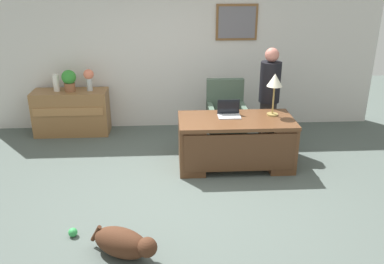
{
  "coord_description": "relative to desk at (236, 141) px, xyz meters",
  "views": [
    {
      "loc": [
        -0.2,
        -4.59,
        2.71
      ],
      "look_at": [
        0.08,
        0.3,
        0.75
      ],
      "focal_mm": 38.47,
      "sensor_mm": 36.0,
      "label": 1
    }
  ],
  "objects": [
    {
      "name": "vase_empty",
      "position": [
        -2.84,
        1.46,
        0.52
      ],
      "size": [
        0.1,
        0.1,
        0.29
      ],
      "primitive_type": "cylinder",
      "color": "silver",
      "rests_on": "credenza"
    },
    {
      "name": "ground_plane",
      "position": [
        -0.74,
        -0.79,
        -0.39
      ],
      "size": [
        12.0,
        12.0,
        0.0
      ],
      "primitive_type": "plane",
      "color": "#4C5651"
    },
    {
      "name": "dog_toy_ball",
      "position": [
        -2.01,
        -1.59,
        -0.34
      ],
      "size": [
        0.1,
        0.1,
        0.1
      ],
      "primitive_type": "sphere",
      "color": "green",
      "rests_on": "ground_plane"
    },
    {
      "name": "person_standing",
      "position": [
        0.61,
        0.68,
        0.43
      ],
      "size": [
        0.32,
        0.32,
        1.61
      ],
      "color": "#262323",
      "rests_on": "ground_plane"
    },
    {
      "name": "armchair",
      "position": [
        -0.03,
        0.88,
        0.08
      ],
      "size": [
        0.6,
        0.59,
        1.04
      ],
      "color": "#475B4C",
      "rests_on": "ground_plane"
    },
    {
      "name": "dog_lying",
      "position": [
        -1.42,
        -1.95,
        -0.24
      ],
      "size": [
        0.71,
        0.55,
        0.3
      ],
      "color": "#472819",
      "rests_on": "ground_plane"
    },
    {
      "name": "back_wall",
      "position": [
        -0.73,
        1.81,
        0.96
      ],
      "size": [
        7.0,
        0.16,
        2.7
      ],
      "color": "silver",
      "rests_on": "ground_plane"
    },
    {
      "name": "potted_plant",
      "position": [
        -2.62,
        1.46,
        0.57
      ],
      "size": [
        0.24,
        0.24,
        0.36
      ],
      "color": "brown",
      "rests_on": "credenza"
    },
    {
      "name": "desk_lamp",
      "position": [
        0.54,
        0.15,
        0.82
      ],
      "size": [
        0.22,
        0.22,
        0.61
      ],
      "color": "#9E8447",
      "rests_on": "desk"
    },
    {
      "name": "vase_with_flowers",
      "position": [
        -2.29,
        1.46,
        0.61
      ],
      "size": [
        0.17,
        0.17,
        0.37
      ],
      "color": "#B3B8B9",
      "rests_on": "credenza"
    },
    {
      "name": "credenza",
      "position": [
        -2.64,
        1.46,
        -0.01
      ],
      "size": [
        1.26,
        0.5,
        0.77
      ],
      "color": "olive",
      "rests_on": "ground_plane"
    },
    {
      "name": "desk",
      "position": [
        0.0,
        0.0,
        0.0
      ],
      "size": [
        1.63,
        0.81,
        0.73
      ],
      "color": "brown",
      "rests_on": "ground_plane"
    },
    {
      "name": "laptop",
      "position": [
        -0.09,
        0.16,
        0.39
      ],
      "size": [
        0.32,
        0.22,
        0.22
      ],
      "color": "#B2B5BA",
      "rests_on": "desk"
    }
  ]
}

